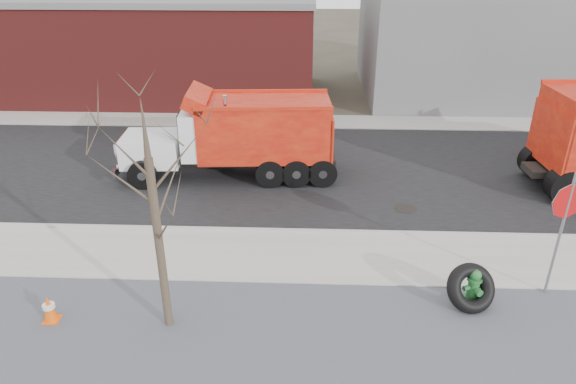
{
  "coord_description": "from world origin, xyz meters",
  "views": [
    {
      "loc": [
        -0.18,
        -11.52,
        7.66
      ],
      "look_at": [
        -0.7,
        1.41,
        1.4
      ],
      "focal_mm": 32.0,
      "sensor_mm": 36.0,
      "label": 1
    }
  ],
  "objects_px": {
    "stop_sign": "(565,216)",
    "dump_truck_red_b": "(238,134)",
    "truck_tire": "(471,288)",
    "fire_hydrant": "(473,288)"
  },
  "relations": [
    {
      "from": "stop_sign",
      "to": "dump_truck_red_b",
      "type": "height_order",
      "value": "dump_truck_red_b"
    },
    {
      "from": "dump_truck_red_b",
      "to": "truck_tire",
      "type": "bearing_deg",
      "value": 127.06
    },
    {
      "from": "truck_tire",
      "to": "stop_sign",
      "type": "distance_m",
      "value": 2.65
    },
    {
      "from": "stop_sign",
      "to": "fire_hydrant",
      "type": "bearing_deg",
      "value": -159.75
    },
    {
      "from": "fire_hydrant",
      "to": "stop_sign",
      "type": "height_order",
      "value": "stop_sign"
    },
    {
      "from": "dump_truck_red_b",
      "to": "stop_sign",
      "type": "bearing_deg",
      "value": 137.38
    },
    {
      "from": "fire_hydrant",
      "to": "dump_truck_red_b",
      "type": "bearing_deg",
      "value": 111.29
    },
    {
      "from": "truck_tire",
      "to": "dump_truck_red_b",
      "type": "relative_size",
      "value": 0.18
    },
    {
      "from": "truck_tire",
      "to": "dump_truck_red_b",
      "type": "xyz_separation_m",
      "value": [
        -6.27,
        7.25,
        1.13
      ]
    },
    {
      "from": "fire_hydrant",
      "to": "stop_sign",
      "type": "bearing_deg",
      "value": -6.54
    }
  ]
}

